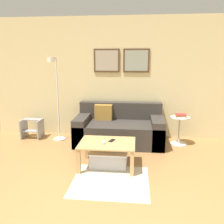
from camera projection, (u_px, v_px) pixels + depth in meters
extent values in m
cube|color=beige|center=(119.00, 78.00, 5.09)|extent=(5.60, 0.06, 2.55)
cube|color=#513823|center=(107.00, 61.00, 4.99)|extent=(0.55, 0.02, 0.49)
cube|color=#ADA38E|center=(107.00, 61.00, 4.98)|extent=(0.48, 0.01, 0.42)
cube|color=#513823|center=(136.00, 61.00, 4.93)|extent=(0.55, 0.02, 0.49)
cube|color=#939E8E|center=(136.00, 61.00, 4.92)|extent=(0.48, 0.01, 0.42)
cube|color=beige|center=(111.00, 181.00, 3.33)|extent=(1.06, 0.98, 0.01)
cube|color=#38332D|center=(119.00, 133.00, 4.80)|extent=(1.74, 0.92, 0.43)
cube|color=#38332D|center=(121.00, 110.00, 5.06)|extent=(1.74, 0.20, 0.35)
cube|color=#38332D|center=(83.00, 129.00, 4.86)|extent=(0.24, 0.92, 0.55)
cube|color=#38332D|center=(157.00, 131.00, 4.71)|extent=(0.24, 0.92, 0.55)
cube|color=#A87A33|center=(103.00, 112.00, 4.94)|extent=(0.36, 0.14, 0.32)
cube|color=tan|center=(107.00, 143.00, 3.71)|extent=(0.87, 0.64, 0.02)
cube|color=tan|center=(79.00, 161.00, 3.52)|extent=(0.06, 0.06, 0.38)
cube|color=tan|center=(132.00, 164.00, 3.44)|extent=(0.06, 0.06, 0.38)
cube|color=tan|center=(86.00, 148.00, 4.07)|extent=(0.06, 0.06, 0.38)
cube|color=tan|center=(133.00, 149.00, 3.99)|extent=(0.06, 0.06, 0.38)
cube|color=#B2B2B7|center=(109.00, 158.00, 3.81)|extent=(0.57, 0.43, 0.24)
cube|color=silver|center=(109.00, 151.00, 3.78)|extent=(0.60, 0.45, 0.02)
cylinder|color=white|center=(60.00, 139.00, 5.08)|extent=(0.26, 0.26, 0.02)
cylinder|color=white|center=(58.00, 100.00, 4.90)|extent=(0.03, 0.03, 1.68)
cylinder|color=white|center=(53.00, 58.00, 4.58)|extent=(0.02, 0.27, 0.02)
cylinder|color=white|center=(51.00, 60.00, 4.46)|extent=(0.15, 0.15, 0.09)
cylinder|color=silver|center=(178.00, 144.00, 4.78)|extent=(0.32, 0.32, 0.01)
cylinder|color=silver|center=(179.00, 131.00, 4.72)|extent=(0.04, 0.04, 0.53)
cylinder|color=silver|center=(180.00, 117.00, 4.66)|extent=(0.38, 0.38, 0.02)
cube|color=silver|center=(181.00, 117.00, 4.65)|extent=(0.18, 0.16, 0.02)
cube|color=#D8C666|center=(180.00, 116.00, 4.66)|extent=(0.20, 0.16, 0.01)
cube|color=#D18438|center=(180.00, 115.00, 4.64)|extent=(0.20, 0.14, 0.02)
cube|color=#B73333|center=(181.00, 114.00, 4.65)|extent=(0.20, 0.17, 0.02)
cube|color=#99999E|center=(104.00, 142.00, 3.68)|extent=(0.07, 0.16, 0.02)
cube|color=black|center=(112.00, 141.00, 3.78)|extent=(0.11, 0.15, 0.01)
cube|color=#99999E|center=(24.00, 128.00, 5.16)|extent=(0.03, 0.34, 0.40)
cube|color=#99999E|center=(41.00, 129.00, 5.12)|extent=(0.03, 0.34, 0.40)
cube|color=#99999E|center=(31.00, 131.00, 5.09)|extent=(0.35, 0.15, 0.02)
cube|color=#99999E|center=(33.00, 119.00, 5.16)|extent=(0.35, 0.15, 0.02)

